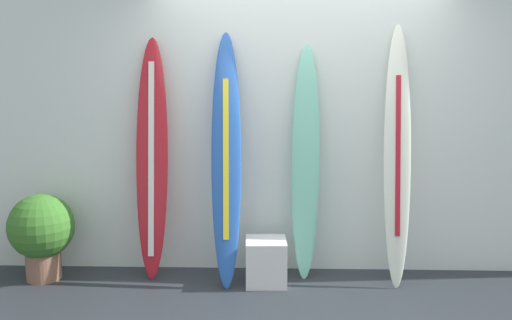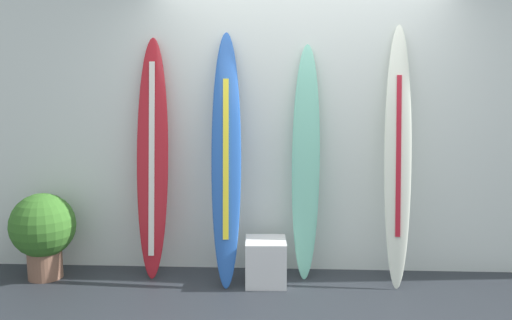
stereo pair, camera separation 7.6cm
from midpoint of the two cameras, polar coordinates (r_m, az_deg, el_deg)
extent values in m
cube|color=silver|center=(4.80, 5.25, 4.87)|extent=(7.20, 0.20, 2.80)
ellipsoid|color=red|center=(4.68, -10.48, 0.11)|extent=(0.28, 0.33, 2.06)
cube|color=white|center=(4.64, -10.57, 0.10)|extent=(0.05, 0.22, 1.64)
cone|color=black|center=(4.81, -10.37, -10.04)|extent=(0.07, 0.08, 0.11)
ellipsoid|color=#2657AF|center=(4.47, -2.69, 0.15)|extent=(0.28, 0.54, 2.11)
cube|color=yellow|center=(4.44, -2.74, 0.18)|extent=(0.06, 0.30, 1.30)
cone|color=black|center=(4.55, -2.79, -11.02)|extent=(0.07, 0.09, 0.11)
ellipsoid|color=#7AD0B2|center=(4.59, 5.78, -0.31)|extent=(0.25, 0.27, 2.00)
ellipsoid|color=silver|center=(4.60, 15.29, 0.45)|extent=(0.25, 0.47, 2.16)
cube|color=red|center=(4.58, 15.36, 0.46)|extent=(0.05, 0.26, 1.31)
cube|color=silver|center=(4.59, 1.52, -10.74)|extent=(0.35, 0.35, 0.38)
cylinder|color=#875D47|center=(5.07, -21.08, -10.33)|extent=(0.29, 0.29, 0.23)
sphere|color=#366D25|center=(4.96, -21.30, -6.47)|extent=(0.55, 0.55, 0.55)
camera|label=1|loc=(0.04, -89.52, 0.07)|focal=37.67mm
camera|label=2|loc=(0.04, 90.48, -0.07)|focal=37.67mm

